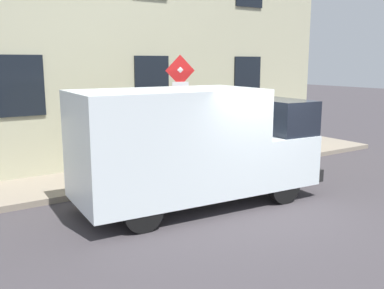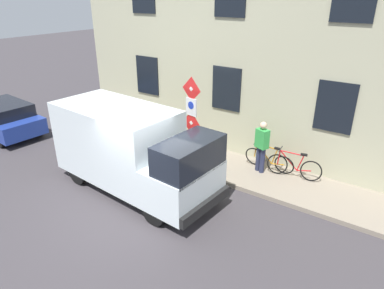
{
  "view_description": "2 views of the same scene",
  "coord_description": "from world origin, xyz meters",
  "px_view_note": "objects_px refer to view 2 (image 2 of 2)",
  "views": [
    {
      "loc": [
        -6.59,
        6.02,
        3.05
      ],
      "look_at": [
        1.69,
        0.55,
        1.14
      ],
      "focal_mm": 40.47,
      "sensor_mm": 36.0,
      "label": 1
    },
    {
      "loc": [
        -5.63,
        -5.65,
        5.57
      ],
      "look_at": [
        1.86,
        -0.46,
        1.49
      ],
      "focal_mm": 32.18,
      "sensor_mm": 36.0,
      "label": 2
    }
  ],
  "objects_px": {
    "sign_post_stacked": "(192,114)",
    "bicycle_orange": "(269,159)",
    "parked_hatchback": "(3,117)",
    "delivery_van": "(131,149)",
    "pedestrian": "(262,145)",
    "bicycle_red": "(294,166)"
  },
  "relations": [
    {
      "from": "bicycle_red",
      "to": "sign_post_stacked",
      "type": "bearing_deg",
      "value": 15.41
    },
    {
      "from": "delivery_van",
      "to": "pedestrian",
      "type": "relative_size",
      "value": 3.17
    },
    {
      "from": "sign_post_stacked",
      "to": "parked_hatchback",
      "type": "bearing_deg",
      "value": 101.84
    },
    {
      "from": "sign_post_stacked",
      "to": "bicycle_red",
      "type": "height_order",
      "value": "sign_post_stacked"
    },
    {
      "from": "delivery_van",
      "to": "bicycle_red",
      "type": "xyz_separation_m",
      "value": [
        3.22,
        -3.86,
        -0.82
      ]
    },
    {
      "from": "delivery_van",
      "to": "bicycle_red",
      "type": "distance_m",
      "value": 5.09
    },
    {
      "from": "parked_hatchback",
      "to": "bicycle_red",
      "type": "bearing_deg",
      "value": -160.72
    },
    {
      "from": "sign_post_stacked",
      "to": "parked_hatchback",
      "type": "height_order",
      "value": "sign_post_stacked"
    },
    {
      "from": "delivery_van",
      "to": "bicycle_orange",
      "type": "bearing_deg",
      "value": 50.8
    },
    {
      "from": "parked_hatchback",
      "to": "bicycle_orange",
      "type": "xyz_separation_m",
      "value": [
        3.08,
        -10.55,
        -0.22
      ]
    },
    {
      "from": "sign_post_stacked",
      "to": "bicycle_orange",
      "type": "xyz_separation_m",
      "value": [
        1.32,
        -2.17,
        -1.52
      ]
    },
    {
      "from": "bicycle_orange",
      "to": "sign_post_stacked",
      "type": "bearing_deg",
      "value": 32.58
    },
    {
      "from": "bicycle_orange",
      "to": "pedestrian",
      "type": "distance_m",
      "value": 0.64
    },
    {
      "from": "parked_hatchback",
      "to": "bicycle_red",
      "type": "height_order",
      "value": "parked_hatchback"
    },
    {
      "from": "pedestrian",
      "to": "sign_post_stacked",
      "type": "bearing_deg",
      "value": 140.09
    },
    {
      "from": "parked_hatchback",
      "to": "bicycle_orange",
      "type": "bearing_deg",
      "value": -159.57
    },
    {
      "from": "delivery_van",
      "to": "parked_hatchback",
      "type": "distance_m",
      "value": 7.56
    },
    {
      "from": "delivery_van",
      "to": "parked_hatchback",
      "type": "bearing_deg",
      "value": -177.07
    },
    {
      "from": "sign_post_stacked",
      "to": "bicycle_orange",
      "type": "bearing_deg",
      "value": -58.66
    },
    {
      "from": "parked_hatchback",
      "to": "delivery_van",
      "type": "bearing_deg",
      "value": -176.88
    },
    {
      "from": "bicycle_orange",
      "to": "pedestrian",
      "type": "xyz_separation_m",
      "value": [
        -0.26,
        0.19,
        0.56
      ]
    },
    {
      "from": "delivery_van",
      "to": "bicycle_red",
      "type": "bearing_deg",
      "value": 43.77
    }
  ]
}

